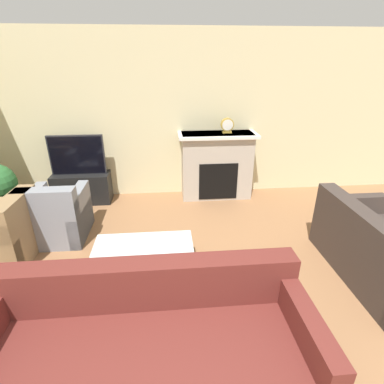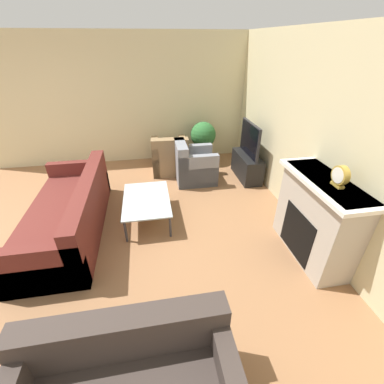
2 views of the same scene
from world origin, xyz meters
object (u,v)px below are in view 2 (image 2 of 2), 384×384
object	(u,v)px
coffee_table	(147,201)
mantel_clock	(340,176)
tv	(250,140)
couch_sectional	(69,215)
armchair_accent	(194,167)
potted_plant	(203,136)
armchair_by_window	(170,158)

from	to	relation	value
coffee_table	mantel_clock	world-z (taller)	mantel_clock
tv	couch_sectional	xyz separation A→B (m)	(1.24, -3.22, -0.54)
armchair_accent	coffee_table	distance (m)	1.53
tv	potted_plant	distance (m)	1.22
armchair_by_window	coffee_table	distance (m)	1.82
tv	potted_plant	bearing A→B (deg)	-142.20
mantel_clock	armchair_by_window	bearing A→B (deg)	-152.35
armchair_by_window	coffee_table	world-z (taller)	armchair_by_window
potted_plant	mantel_clock	bearing A→B (deg)	13.04
tv	couch_sectional	bearing A→B (deg)	-68.90
coffee_table	armchair_by_window	bearing A→B (deg)	162.87
couch_sectional	coffee_table	world-z (taller)	couch_sectional
coffee_table	mantel_clock	xyz separation A→B (m)	(1.30, 2.13, 0.90)
armchair_accent	coffee_table	world-z (taller)	armchair_accent
coffee_table	potted_plant	distance (m)	2.50
tv	armchair_accent	size ratio (longest dim) A/B	1.06
potted_plant	mantel_clock	distance (m)	3.53
armchair_by_window	armchair_accent	size ratio (longest dim) A/B	1.04
tv	couch_sectional	size ratio (longest dim) A/B	0.37
tv	mantel_clock	bearing A→B (deg)	1.13
armchair_by_window	couch_sectional	bearing A→B (deg)	49.87
couch_sectional	coffee_table	xyz separation A→B (m)	(-0.10, 1.14, 0.07)
armchair_by_window	mantel_clock	size ratio (longest dim) A/B	3.49
coffee_table	mantel_clock	bearing A→B (deg)	58.62
tv	coffee_table	distance (m)	2.42
armchair_by_window	mantel_clock	world-z (taller)	mantel_clock
armchair_accent	potted_plant	xyz separation A→B (m)	(-0.89, 0.38, 0.32)
tv	armchair_by_window	bearing A→B (deg)	-111.28
mantel_clock	couch_sectional	bearing A→B (deg)	-110.07
armchair_accent	potted_plant	world-z (taller)	potted_plant
couch_sectional	tv	bearing A→B (deg)	111.10
tv	coffee_table	size ratio (longest dim) A/B	0.80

